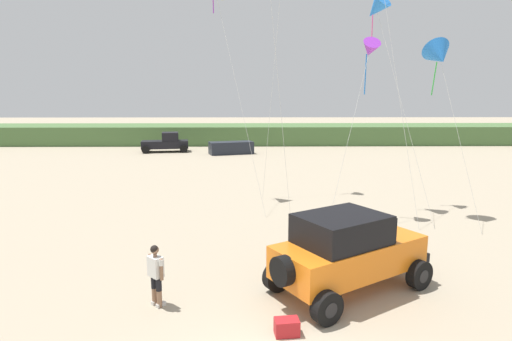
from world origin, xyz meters
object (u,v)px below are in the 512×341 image
at_px(person_watching, 156,272).
at_px(distant_sedan, 231,148).
at_px(cooler_box, 287,327).
at_px(kite_white_parafoil, 376,8).
at_px(distant_pickup, 166,143).
at_px(kite_orange_streamer, 439,55).
at_px(jeep, 348,250).
at_px(kite_black_sled, 370,50).

xyz_separation_m(person_watching, distant_sedan, (0.62, 29.71, -0.34)).
distance_m(cooler_box, kite_white_parafoil, 15.53).
bearing_deg(distant_pickup, kite_white_parafoil, -56.18).
bearing_deg(kite_orange_streamer, kite_white_parafoil, 142.38).
relative_size(person_watching, kite_white_parafoil, 0.16).
relative_size(person_watching, distant_sedan, 0.40).
relative_size(jeep, kite_white_parafoil, 0.49).
bearing_deg(cooler_box, kite_orange_streamer, 45.76).
relative_size(jeep, distant_pickup, 1.02).
bearing_deg(kite_orange_streamer, distant_sedan, 115.01).
height_order(kite_orange_streamer, kite_black_sled, kite_black_sled).
xyz_separation_m(cooler_box, kite_black_sled, (4.43, 9.83, 7.28)).
distance_m(distant_pickup, distant_sedan, 6.86).
distance_m(jeep, distant_pickup, 32.59).
xyz_separation_m(cooler_box, kite_orange_streamer, (7.39, 9.56, 7.01)).
relative_size(jeep, kite_orange_streamer, 0.62).
relative_size(distant_pickup, distant_sedan, 1.15).
relative_size(distant_pickup, kite_white_parafoil, 0.48).
xyz_separation_m(person_watching, kite_black_sled, (7.72, 8.44, 6.54)).
bearing_deg(person_watching, distant_pickup, 100.84).
distance_m(jeep, kite_white_parafoil, 12.75).
bearing_deg(cooler_box, kite_black_sled, 59.18).
distance_m(distant_sedan, kite_white_parafoil, 23.01).
bearing_deg(cooler_box, person_watching, 150.48).
xyz_separation_m(distant_pickup, kite_black_sled, (13.73, -22.97, 6.54)).
bearing_deg(cooler_box, kite_white_parafoil, 59.35).
xyz_separation_m(person_watching, distant_pickup, (-6.01, 31.41, 0.00)).
relative_size(kite_white_parafoil, kite_black_sled, 1.26).
height_order(jeep, person_watching, jeep).
bearing_deg(kite_orange_streamer, distant_pickup, 125.68).
height_order(person_watching, distant_sedan, person_watching).
bearing_deg(kite_white_parafoil, distant_pickup, 123.82).
distance_m(person_watching, distant_sedan, 29.72).
distance_m(distant_pickup, kite_black_sled, 27.55).
xyz_separation_m(jeep, kite_white_parafoil, (3.18, 9.15, 8.30)).
bearing_deg(person_watching, jeep, 8.77).
bearing_deg(kite_black_sled, person_watching, -132.45).
xyz_separation_m(distant_sedan, kite_orange_streamer, (10.05, -21.54, 6.60)).
xyz_separation_m(kite_white_parafoil, kite_orange_streamer, (2.31, -1.78, -2.30)).
relative_size(cooler_box, distant_sedan, 0.13).
bearing_deg(person_watching, distant_sedan, 88.80).
height_order(cooler_box, distant_pickup, distant_pickup).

